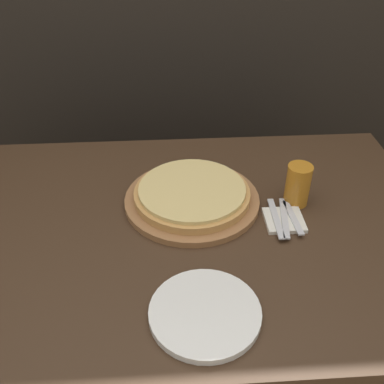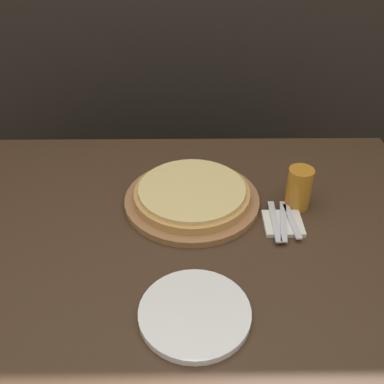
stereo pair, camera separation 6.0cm
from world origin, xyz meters
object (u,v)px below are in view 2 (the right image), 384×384
object	(u,v)px
beer_glass	(299,187)
fork	(275,221)
pizza_on_board	(192,196)
dinner_knife	(283,221)
dinner_plate	(195,313)
spoon	(292,221)

from	to	relation	value
beer_glass	fork	world-z (taller)	beer_glass
pizza_on_board	dinner_knife	xyz separation A→B (m)	(0.26, -0.11, -0.01)
dinner_plate	pizza_on_board	bearing A→B (deg)	90.27
beer_glass	spoon	distance (m)	0.11
pizza_on_board	spoon	xyz separation A→B (m)	(0.28, -0.11, -0.01)
fork	spoon	bearing A→B (deg)	0.00
beer_glass	spoon	world-z (taller)	beer_glass
pizza_on_board	dinner_knife	world-z (taller)	pizza_on_board
fork	dinner_knife	distance (m)	0.03
pizza_on_board	fork	xyz separation A→B (m)	(0.23, -0.11, -0.01)
fork	dinner_knife	xyz separation A→B (m)	(0.03, 0.00, 0.00)
beer_glass	fork	size ratio (longest dim) A/B	0.72
beer_glass	spoon	bearing A→B (deg)	-108.60
pizza_on_board	dinner_plate	bearing A→B (deg)	-89.73
fork	dinner_knife	size ratio (longest dim) A/B	1.00
pizza_on_board	beer_glass	xyz separation A→B (m)	(0.31, -0.02, 0.05)
fork	pizza_on_board	bearing A→B (deg)	155.29
dinner_plate	dinner_knife	bearing A→B (deg)	51.03
pizza_on_board	spoon	size ratio (longest dim) A/B	2.66
fork	spoon	size ratio (longest dim) A/B	1.17
beer_glass	dinner_knife	bearing A→B (deg)	-121.62
spoon	dinner_plate	bearing A→B (deg)	-131.59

